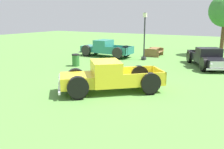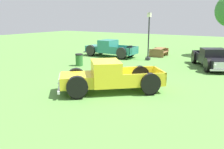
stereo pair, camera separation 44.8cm
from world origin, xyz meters
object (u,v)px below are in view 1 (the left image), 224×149
object	(u,v)px
pickup_truck_behind_right	(103,48)
picnic_table	(154,51)
lamp_post_near	(144,35)
pickup_truck_foreground	(105,77)
trash_can	(76,60)
pickup_truck_behind_left	(208,58)

from	to	relation	value
pickup_truck_behind_right	picnic_table	distance (m)	5.04
lamp_post_near	picnic_table	distance (m)	3.12
pickup_truck_behind_right	picnic_table	bearing A→B (deg)	32.08
pickup_truck_foreground	pickup_truck_behind_right	distance (m)	11.37
pickup_truck_behind_right	lamp_post_near	world-z (taller)	lamp_post_near
lamp_post_near	trash_can	xyz separation A→B (m)	(-3.58, -5.15, -1.70)
trash_can	lamp_post_near	bearing A→B (deg)	55.19
pickup_truck_behind_right	trash_can	bearing A→B (deg)	-82.78
pickup_truck_behind_left	pickup_truck_foreground	bearing A→B (deg)	-112.46
pickup_truck_behind_left	trash_can	world-z (taller)	pickup_truck_behind_left
pickup_truck_behind_left	picnic_table	distance (m)	6.42
pickup_truck_foreground	pickup_truck_behind_left	bearing A→B (deg)	67.54
picnic_table	pickup_truck_behind_right	bearing A→B (deg)	-147.92
picnic_table	pickup_truck_behind_left	bearing A→B (deg)	-31.80
pickup_truck_behind_right	trash_can	distance (m)	5.16
pickup_truck_behind_right	trash_can	size ratio (longest dim) A/B	5.48
pickup_truck_foreground	trash_can	xyz separation A→B (m)	(-5.38, 4.53, -0.29)
pickup_truck_behind_left	picnic_table	bearing A→B (deg)	148.20
pickup_truck_behind_left	trash_can	bearing A→B (deg)	-154.14
lamp_post_near	trash_can	distance (m)	6.50
pickup_truck_behind_right	lamp_post_near	size ratio (longest dim) A/B	1.25
pickup_truck_foreground	trash_can	world-z (taller)	pickup_truck_foreground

